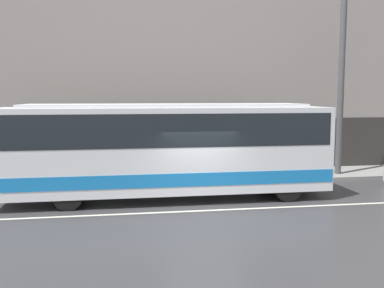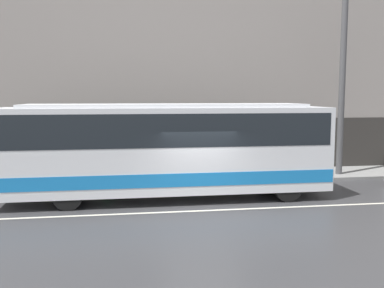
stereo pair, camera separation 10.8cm
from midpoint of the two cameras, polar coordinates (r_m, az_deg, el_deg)
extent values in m
plane|color=#38383A|center=(13.87, 1.25, -8.89)|extent=(60.00, 60.00, 0.00)
cube|color=gray|center=(19.09, -1.70, -4.48)|extent=(60.00, 2.85, 0.12)
cube|color=gray|center=(20.36, -2.34, 10.66)|extent=(60.00, 0.30, 10.35)
cube|color=#2D2B28|center=(20.28, -2.24, -0.31)|extent=(60.00, 0.06, 2.59)
cube|color=beige|center=(13.87, 1.25, -8.87)|extent=(54.00, 0.14, 0.01)
cube|color=silver|center=(15.18, -3.57, -0.61)|extent=(11.44, 2.48, 2.92)
cube|color=#1972BF|center=(15.32, -3.55, -3.99)|extent=(11.38, 2.50, 0.45)
cube|color=black|center=(15.11, -3.59, 2.12)|extent=(11.09, 2.50, 1.11)
cube|color=orange|center=(16.62, 16.29, 4.14)|extent=(0.12, 1.86, 0.28)
cube|color=silver|center=(15.08, -3.61, 5.13)|extent=(9.72, 2.11, 0.12)
cylinder|color=black|center=(15.33, 12.46, -5.69)|extent=(0.97, 0.28, 0.97)
cylinder|color=black|center=(17.32, 9.83, -4.25)|extent=(0.97, 0.28, 0.97)
cylinder|color=black|center=(14.40, -16.44, -6.59)|extent=(0.97, 0.28, 0.97)
cylinder|color=black|center=(16.49, -15.50, -4.92)|extent=(0.97, 0.28, 0.97)
cylinder|color=#4C4C4F|center=(20.47, 19.10, 7.25)|extent=(0.28, 0.28, 7.94)
cylinder|color=#1E5933|center=(18.53, -11.50, -2.45)|extent=(0.36, 0.36, 1.46)
sphere|color=tan|center=(18.42, -11.56, 0.21)|extent=(0.27, 0.27, 0.27)
camera|label=1|loc=(0.05, -90.20, -0.02)|focal=40.00mm
camera|label=2|loc=(0.05, 89.80, 0.02)|focal=40.00mm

